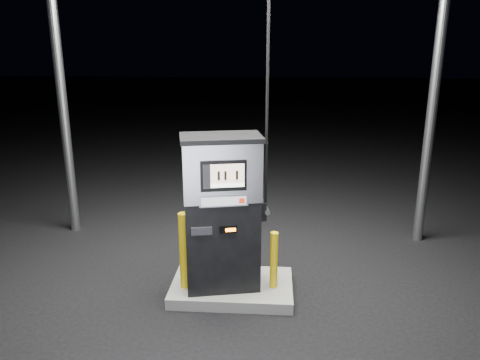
{
  "coord_description": "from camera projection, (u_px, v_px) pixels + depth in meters",
  "views": [
    {
      "loc": [
        0.51,
        -5.57,
        3.23
      ],
      "look_at": [
        0.11,
        0.0,
        1.58
      ],
      "focal_mm": 35.0,
      "sensor_mm": 36.0,
      "label": 1
    }
  ],
  "objects": [
    {
      "name": "fuel_dispenser",
      "position": [
        222.0,
        212.0,
        5.89
      ],
      "size": [
        1.16,
        0.79,
        4.16
      ],
      "rotation": [
        0.0,
        0.0,
        0.21
      ],
      "color": "black",
      "rests_on": "pump_island"
    },
    {
      "name": "ground",
      "position": [
        232.0,
        293.0,
        6.28
      ],
      "size": [
        80.0,
        80.0,
        0.0
      ],
      "primitive_type": "plane",
      "color": "black",
      "rests_on": "ground"
    },
    {
      "name": "bollard_left",
      "position": [
        185.0,
        251.0,
        6.0
      ],
      "size": [
        0.17,
        0.17,
        1.02
      ],
      "primitive_type": "cylinder",
      "rotation": [
        0.0,
        0.0,
        -0.32
      ],
      "color": "gold",
      "rests_on": "pump_island"
    },
    {
      "name": "bollard_right",
      "position": [
        274.0,
        260.0,
        6.03
      ],
      "size": [
        0.12,
        0.12,
        0.77
      ],
      "primitive_type": "cylinder",
      "rotation": [
        0.0,
        0.0,
        0.16
      ],
      "color": "gold",
      "rests_on": "pump_island"
    },
    {
      "name": "pump_island",
      "position": [
        232.0,
        288.0,
        6.26
      ],
      "size": [
        1.6,
        1.0,
        0.15
      ],
      "primitive_type": "cube",
      "color": "#64635F",
      "rests_on": "ground"
    }
  ]
}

